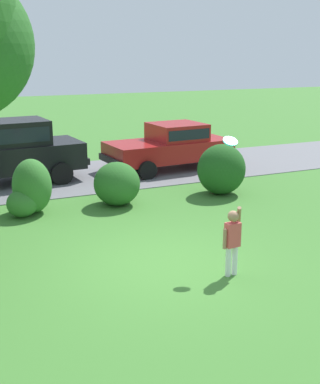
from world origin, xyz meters
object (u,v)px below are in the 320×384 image
object	(u,v)px
frisbee	(230,141)
parked_sedan	(171,145)
child_thrower	(232,237)
parked_suv	(5,149)

from	to	relation	value
frisbee	parked_sedan	bearing A→B (deg)	72.49
child_thrower	parked_sedan	bearing A→B (deg)	71.79
child_thrower	frisbee	world-z (taller)	frisbee
parked_suv	child_thrower	xyz separation A→B (m)	(2.71, -8.43, -0.36)
parked_sedan	child_thrower	xyz separation A→B (m)	(-2.69, -8.18, -0.13)
parked_suv	frisbee	size ratio (longest dim) A/B	16.91
parked_sedan	child_thrower	world-z (taller)	parked_sedan
parked_sedan	frisbee	xyz separation A→B (m)	(-2.35, -7.46, 1.45)
parked_suv	child_thrower	size ratio (longest dim) A/B	3.75
parked_suv	child_thrower	world-z (taller)	parked_suv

